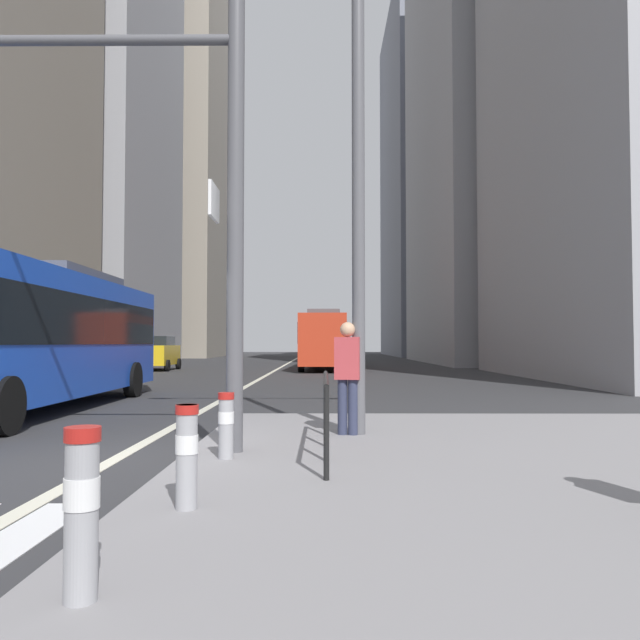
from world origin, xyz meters
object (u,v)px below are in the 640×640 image
at_px(city_bus_blue_oncoming, 34,330).
at_px(car_receding_near, 317,350).
at_px(pedestrian_waiting, 348,372).
at_px(street_lamp_post, 358,105).
at_px(bollard_right, 226,422).
at_px(bollard_front, 82,504).
at_px(car_oncoming_mid, 157,353).
at_px(bollard_left, 187,451).
at_px(traffic_signal_gantry, 49,144).
at_px(city_bus_red_receding, 325,338).

distance_m(city_bus_blue_oncoming, car_receding_near, 36.72).
bearing_deg(pedestrian_waiting, car_receding_near, 91.37).
relative_size(street_lamp_post, bollard_right, 10.04).
distance_m(city_bus_blue_oncoming, bollard_front, 12.00).
relative_size(car_oncoming_mid, street_lamp_post, 0.54).
relative_size(bollard_left, bollard_right, 1.10).
relative_size(city_bus_blue_oncoming, traffic_signal_gantry, 1.62).
height_order(car_oncoming_mid, bollard_front, car_oncoming_mid).
bearing_deg(city_bus_red_receding, pedestrian_waiting, -89.37).
relative_size(car_oncoming_mid, bollard_front, 4.55).
bearing_deg(car_receding_near, bollard_front, -90.86).
distance_m(traffic_signal_gantry, street_lamp_post, 4.57).
bearing_deg(pedestrian_waiting, traffic_signal_gantry, -159.14).
bearing_deg(city_bus_blue_oncoming, pedestrian_waiting, -33.17).
bearing_deg(traffic_signal_gantry, car_oncoming_mid, 102.22).
distance_m(street_lamp_post, bollard_right, 5.39).
height_order(car_oncoming_mid, bollard_left, car_oncoming_mid).
xyz_separation_m(city_bus_blue_oncoming, pedestrian_waiting, (6.98, -4.56, -0.73)).
xyz_separation_m(car_receding_near, traffic_signal_gantry, (-3.00, -42.29, 3.18)).
bearing_deg(street_lamp_post, pedestrian_waiting, -161.80).
bearing_deg(car_oncoming_mid, bollard_left, -74.46).
xyz_separation_m(street_lamp_post, bollard_left, (-1.70, -4.32, -4.65)).
bearing_deg(bollard_left, traffic_signal_gantry, 131.69).
bearing_deg(traffic_signal_gantry, bollard_left, -48.31).
xyz_separation_m(bollard_left, pedestrian_waiting, (1.52, 4.26, 0.47)).
xyz_separation_m(car_receding_near, street_lamp_post, (1.15, -40.72, 4.30)).
xyz_separation_m(city_bus_red_receding, car_receding_near, (-0.67, 13.29, -0.85)).
distance_m(car_oncoming_mid, pedestrian_waiting, 27.72).
distance_m(bollard_front, bollard_right, 4.16).
xyz_separation_m(bollard_front, pedestrian_waiting, (1.68, 6.14, 0.44)).
xyz_separation_m(street_lamp_post, bollard_right, (-1.72, -2.04, -4.69)).
bearing_deg(pedestrian_waiting, car_oncoming_mid, 110.94).
distance_m(city_bus_blue_oncoming, traffic_signal_gantry, 7.17).
xyz_separation_m(car_oncoming_mid, pedestrian_waiting, (9.91, -25.89, 0.12)).
relative_size(city_bus_red_receding, bollard_front, 11.95).
height_order(car_oncoming_mid, traffic_signal_gantry, traffic_signal_gantry).
bearing_deg(car_oncoming_mid, city_bus_blue_oncoming, -82.19).
height_order(city_bus_blue_oncoming, car_receding_near, city_bus_blue_oncoming).
distance_m(car_receding_near, bollard_right, 42.76).
relative_size(car_receding_near, bollard_right, 5.07).
bearing_deg(bollard_left, city_bus_red_receding, 87.79).
bearing_deg(pedestrian_waiting, bollard_right, -128.02).
bearing_deg(city_bus_blue_oncoming, bollard_left, -58.27).
bearing_deg(car_receding_near, car_oncoming_mid, -120.97).
xyz_separation_m(city_bus_blue_oncoming, bollard_right, (5.43, -6.55, -1.24)).
relative_size(traffic_signal_gantry, bollard_front, 7.66).
relative_size(car_oncoming_mid, bollard_right, 5.37).
bearing_deg(car_oncoming_mid, car_receding_near, 59.03).
bearing_deg(car_oncoming_mid, pedestrian_waiting, -69.06).
xyz_separation_m(city_bus_blue_oncoming, street_lamp_post, (7.15, -4.51, 3.45)).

